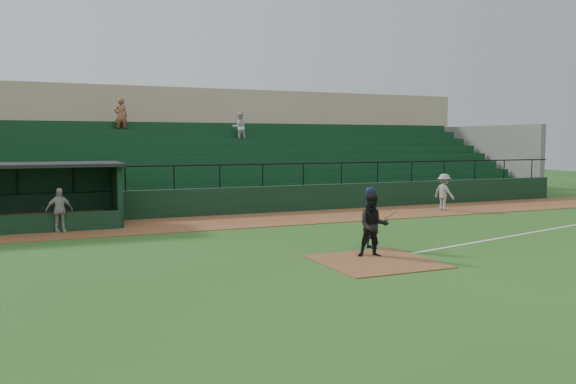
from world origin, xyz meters
name	(u,v)px	position (x,y,z in m)	size (l,w,h in m)	color
ground	(357,255)	(0.00, 0.00, 0.00)	(90.00, 90.00, 0.00)	#25511A
warning_track	(259,220)	(0.00, 8.00, 0.01)	(40.00, 4.00, 0.03)	brown
home_plate_dirt	(376,261)	(0.00, -1.00, 0.01)	(3.00, 3.00, 0.03)	brown
foul_line	(536,232)	(8.00, 1.20, 0.01)	(18.00, 0.09, 0.01)	white
stadium_structure	(204,158)	(0.00, 16.46, 2.30)	(38.00, 13.08, 6.40)	black
batter_at_plate	(372,218)	(0.90, 0.72, 0.93)	(1.03, 0.72, 1.87)	black
umpire	(373,226)	(0.26, -0.40, 0.88)	(0.86, 0.67, 1.77)	black
runner	(444,192)	(8.96, 7.57, 0.88)	(1.10, 0.63, 1.70)	gray
dugout_player_a	(59,210)	(-7.62, 7.63, 0.81)	(0.92, 0.38, 1.57)	#ACA6A1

